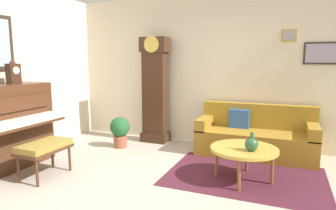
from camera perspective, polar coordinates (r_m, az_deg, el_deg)
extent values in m
cube|color=#B2A899|center=(3.80, -4.74, -16.77)|extent=(6.40, 6.00, 0.10)
cube|color=beige|center=(5.68, 6.16, 6.73)|extent=(5.30, 0.10, 2.80)
cube|color=#B28E3D|center=(5.41, 22.43, 12.42)|extent=(0.24, 0.03, 0.20)
cube|color=#998EA8|center=(5.40, 22.43, 12.43)|extent=(0.18, 0.01, 0.14)
cube|color=#33281E|center=(5.42, 27.60, 8.91)|extent=(0.52, 0.03, 0.36)
cube|color=#998EA8|center=(5.40, 27.61, 8.91)|extent=(0.46, 0.01, 0.30)
cube|color=#4C1E2D|center=(4.29, 14.69, -13.20)|extent=(2.10, 1.50, 0.01)
cube|color=#4C2B19|center=(4.91, -29.77, -3.83)|extent=(0.60, 1.44, 1.24)
cube|color=#4C2B19|center=(4.57, -26.49, -3.66)|extent=(0.28, 1.38, 0.04)
cube|color=white|center=(4.56, -26.54, -2.92)|extent=(0.26, 1.32, 0.08)
cube|color=#4C2B19|center=(4.60, -27.64, 0.14)|extent=(0.03, 1.20, 0.20)
cube|color=#4C2B19|center=(4.37, -22.88, -8.00)|extent=(0.42, 0.70, 0.04)
cube|color=olive|center=(4.36, -22.92, -7.24)|extent=(0.40, 0.68, 0.08)
cylinder|color=#4C2B19|center=(4.13, -24.10, -11.98)|extent=(0.04, 0.04, 0.36)
cylinder|color=#4C2B19|center=(4.53, -18.56, -9.83)|extent=(0.04, 0.04, 0.36)
cylinder|color=#4C2B19|center=(4.35, -27.08, -11.11)|extent=(0.04, 0.04, 0.36)
cylinder|color=#4C2B19|center=(4.74, -21.54, -9.18)|extent=(0.04, 0.04, 0.36)
cube|color=#3D2316|center=(5.85, -2.45, -6.17)|extent=(0.52, 0.34, 0.18)
cube|color=#3D2316|center=(5.70, -2.50, 1.63)|extent=(0.44, 0.28, 1.78)
cube|color=#3D2316|center=(5.67, -2.57, 11.62)|extent=(0.52, 0.32, 0.28)
cylinder|color=gold|center=(5.53, -3.25, 11.69)|extent=(0.30, 0.02, 0.30)
cylinder|color=gold|center=(5.65, -2.72, 2.18)|extent=(0.03, 0.03, 0.70)
cube|color=olive|center=(5.17, 16.53, -7.13)|extent=(1.90, 0.80, 0.42)
cube|color=olive|center=(5.37, 17.04, -2.08)|extent=(1.90, 0.20, 0.44)
cube|color=olive|center=(5.25, 7.27, -3.35)|extent=(0.18, 0.80, 0.20)
cube|color=olive|center=(5.10, 26.35, -4.53)|extent=(0.18, 0.80, 0.20)
cube|color=#2D5699|center=(5.26, 13.60, -2.61)|extent=(0.34, 0.12, 0.32)
cylinder|color=gold|center=(4.02, 14.55, -8.29)|extent=(0.88, 0.88, 0.04)
torus|color=brown|center=(4.02, 14.55, -8.29)|extent=(0.88, 0.88, 0.04)
cylinder|color=brown|center=(4.43, 15.08, -9.78)|extent=(0.04, 0.04, 0.41)
cylinder|color=brown|center=(4.07, 19.57, -11.66)|extent=(0.04, 0.04, 0.41)
cylinder|color=brown|center=(3.76, 13.66, -13.09)|extent=(0.04, 0.04, 0.41)
cylinder|color=brown|center=(4.15, 9.42, -10.85)|extent=(0.04, 0.04, 0.41)
cube|color=#3D2316|center=(4.97, -27.83, 5.40)|extent=(0.12, 0.18, 0.30)
cylinder|color=white|center=(4.93, -27.40, 5.99)|extent=(0.01, 0.11, 0.11)
cone|color=#3D2316|center=(4.97, -27.98, 7.58)|extent=(0.10, 0.10, 0.08)
cylinder|color=#234C33|center=(3.90, 15.86, -8.49)|extent=(0.09, 0.09, 0.01)
sphere|color=#285638|center=(3.88, 15.91, -7.37)|extent=(0.17, 0.17, 0.17)
cylinder|color=#285638|center=(3.85, 15.98, -5.73)|extent=(0.04, 0.04, 0.08)
cylinder|color=#935138|center=(5.52, -9.27, -6.96)|extent=(0.24, 0.24, 0.22)
sphere|color=#235B2D|center=(5.45, -9.34, -4.23)|extent=(0.36, 0.36, 0.36)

